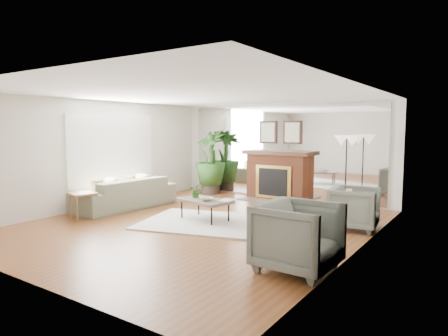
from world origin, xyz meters
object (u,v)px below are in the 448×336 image
Objects in this scene: fireplace at (277,174)px; potted_ficus at (211,160)px; armchair_back at (354,208)px; floor_lamp at (347,147)px; side_table at (83,197)px; armchair_front at (298,237)px; sofa at (125,193)px; coffee_table at (205,201)px.

fireplace is 2.02m from potted_ficus.
floor_lamp is at bearing 15.95° from armchair_back.
fireplace reaches higher than side_table.
sofa is at bearing 74.44° from armchair_front.
potted_ficus is at bearing -174.88° from fireplace.
armchair_back is 0.48× the size of potted_ficus.
floor_lamp reaches higher than armchair_front.
floor_lamp is at bearing 10.63° from armchair_front.
potted_ficus is 1.06× the size of floor_lamp.
potted_ficus is 3.98m from floor_lamp.
fireplace is at bearing 45.75° from armchair_back.
coffee_table is 1.20× the size of armchair_front.
potted_ficus reaches higher than side_table.
sofa is at bearing -179.02° from coffee_table.
sofa is 1.35× the size of potted_ficus.
armchair_front is 0.59× the size of floor_lamp.
armchair_front reaches higher than sofa.
fireplace reaches higher than sofa.
fireplace is 3.85m from sofa.
potted_ficus is at bearing 47.97° from armchair_front.
armchair_back is 2.61m from armchair_front.
coffee_table is 0.70× the size of floor_lamp.
armchair_front reaches higher than armchair_back.
side_table is at bearing 108.46° from armchair_back.
fireplace is 2.39× the size of armchair_back.
floor_lamp reaches higher than sofa.
armchair_front is at bearing 75.76° from sofa.
armchair_back reaches higher than side_table.
armchair_front is 6.36m from potted_ficus.
side_table is (0.13, -1.25, 0.11)m from sofa.
potted_ficus is (-1.89, 2.80, 0.56)m from coffee_table.
sofa is (-2.27, -0.04, -0.05)m from coffee_table.
armchair_front is (2.70, -1.57, 0.05)m from coffee_table.
armchair_front is at bearing -60.22° from fireplace.
sofa is at bearing -128.25° from fireplace.
sofa is at bearing -149.70° from floor_lamp.
fireplace reaches higher than armchair_front.
floor_lamp is at bearing 41.96° from side_table.
side_table is 4.12m from potted_ficus.
armchair_front is (0.03, -2.61, 0.06)m from armchair_back.
side_table is at bearing -149.09° from coffee_table.
sofa is at bearing 95.02° from armchair_back.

